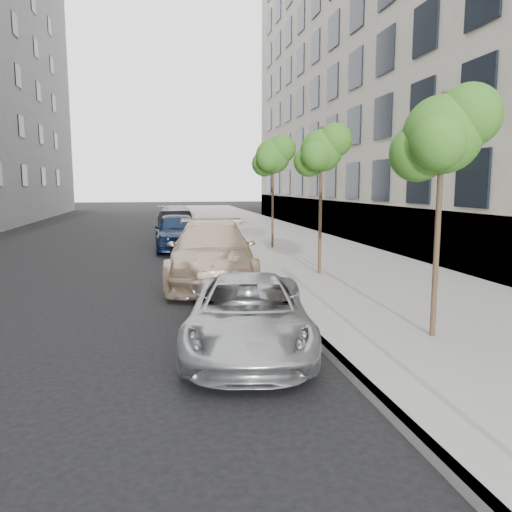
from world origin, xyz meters
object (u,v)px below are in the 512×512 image
object	(u,v)px
tree_mid	(322,151)
sedan_rear	(177,218)
minivan	(248,314)
sedan_black	(176,224)
tree_far	(273,156)
suv	(212,253)
sedan_blue	(177,232)
tree_near	(444,135)

from	to	relation	value
tree_mid	sedan_rear	world-z (taller)	tree_mid
minivan	sedan_black	xyz separation A→B (m)	(-0.61, 18.81, 0.10)
tree_mid	sedan_black	size ratio (longest dim) A/B	1.03
tree_mid	sedan_black	bearing A→B (deg)	107.32
tree_far	sedan_black	xyz separation A→B (m)	(-3.94, 6.12, -3.30)
suv	sedan_rear	world-z (taller)	suv
tree_mid	suv	bearing A→B (deg)	-178.56
suv	sedan_black	distance (m)	12.71
tree_far	sedan_black	world-z (taller)	tree_far
tree_mid	sedan_blue	world-z (taller)	tree_mid
tree_mid	sedan_rear	size ratio (longest dim) A/B	0.87
tree_mid	tree_far	size ratio (longest dim) A/B	0.94
tree_mid	sedan_black	world-z (taller)	tree_mid
tree_far	sedan_rear	xyz separation A→B (m)	(-3.69, 11.48, -3.27)
suv	tree_far	bearing A→B (deg)	68.91
tree_mid	sedan_blue	bearing A→B (deg)	118.50
minivan	sedan_blue	world-z (taller)	sedan_blue
tree_far	sedan_blue	bearing A→B (deg)	166.66
minivan	sedan_blue	xyz separation A→B (m)	(-0.72, 13.66, 0.19)
tree_near	sedan_black	size ratio (longest dim) A/B	1.00
sedan_black	sedan_blue	bearing A→B (deg)	-97.85
suv	sedan_rear	bearing A→B (deg)	96.86
tree_mid	sedan_blue	xyz separation A→B (m)	(-4.05, 7.46, -3.01)
tree_far	sedan_blue	distance (m)	5.26
suv	sedan_rear	distance (m)	18.06
tree_mid	tree_near	bearing A→B (deg)	-90.00
tree_mid	sedan_black	distance (m)	13.57
tree_far	minivan	bearing A→B (deg)	-104.68
minivan	sedan_rear	world-z (taller)	sedan_rear
sedan_black	sedan_rear	xyz separation A→B (m)	(0.25, 5.36, 0.03)
tree_far	minivan	size ratio (longest dim) A/B	1.07
tree_near	tree_far	size ratio (longest dim) A/B	0.91
tree_near	sedan_blue	distance (m)	14.81
tree_near	minivan	bearing A→B (deg)	174.78
tree_near	sedan_blue	world-z (taller)	tree_near
tree_mid	sedan_rear	bearing A→B (deg)	101.59
sedan_black	tree_mid	bearing A→B (deg)	-79.24
tree_near	sedan_rear	size ratio (longest dim) A/B	0.84
tree_near	tree_far	distance (m)	13.00
tree_far	minivan	world-z (taller)	tree_far
minivan	suv	size ratio (longest dim) A/B	0.74
tree_far	suv	bearing A→B (deg)	-116.81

